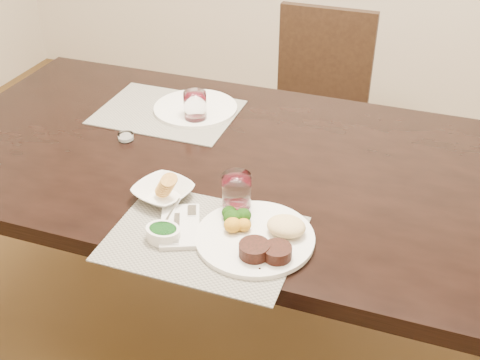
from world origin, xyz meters
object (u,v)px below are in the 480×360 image
(cracker_bowl, at_px, (163,192))
(far_plate, at_px, (196,108))
(chair_far, at_px, (317,103))
(steak_knife, at_px, (266,257))
(wine_glass_near, at_px, (237,194))
(dinner_plate, at_px, (260,236))

(cracker_bowl, xyz_separation_m, far_plate, (-0.13, 0.51, -0.01))
(chair_far, relative_size, cracker_bowl, 4.83)
(cracker_bowl, distance_m, far_plate, 0.53)
(steak_knife, distance_m, wine_glass_near, 0.22)
(chair_far, xyz_separation_m, cracker_bowl, (-0.15, -1.20, 0.27))
(steak_knife, height_order, wine_glass_near, wine_glass_near)
(dinner_plate, xyz_separation_m, far_plate, (-0.43, 0.60, -0.01))
(chair_far, distance_m, cracker_bowl, 1.24)
(chair_far, relative_size, steak_knife, 4.03)
(chair_far, bearing_deg, cracker_bowl, -97.22)
(steak_knife, bearing_deg, cracker_bowl, -175.89)
(steak_knife, relative_size, far_plate, 0.78)
(chair_far, bearing_deg, dinner_plate, -83.40)
(cracker_bowl, bearing_deg, steak_knife, -23.36)
(dinner_plate, height_order, wine_glass_near, wine_glass_near)
(cracker_bowl, height_order, far_plate, cracker_bowl)
(chair_far, height_order, dinner_plate, chair_far)
(cracker_bowl, relative_size, wine_glass_near, 1.78)
(steak_knife, relative_size, cracker_bowl, 1.20)
(steak_knife, height_order, cracker_bowl, cracker_bowl)
(dinner_plate, relative_size, steak_knife, 1.31)
(cracker_bowl, xyz_separation_m, wine_glass_near, (0.20, 0.02, 0.03))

